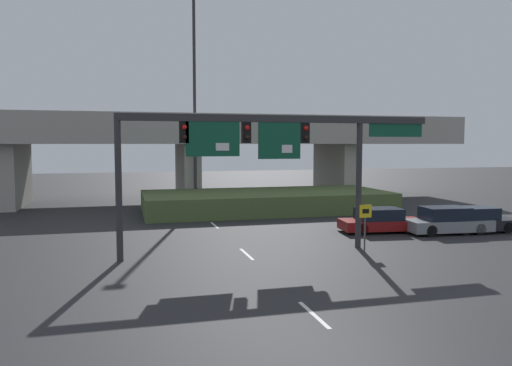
# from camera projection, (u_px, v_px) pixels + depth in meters

# --- Properties ---
(ground_plane) EXTENTS (160.00, 160.00, 0.00)m
(ground_plane) POSITION_uv_depth(u_px,v_px,m) (361.00, 358.00, 11.78)
(ground_plane) COLOR #262628
(lane_markings) EXTENTS (0.14, 44.20, 0.01)m
(lane_markings) POSITION_uv_depth(u_px,v_px,m) (228.00, 237.00, 26.84)
(lane_markings) COLOR silver
(lane_markings) RESTS_ON ground
(signal_gantry) EXTENTS (14.76, 0.44, 6.34)m
(signal_gantry) POSITION_uv_depth(u_px,v_px,m) (267.00, 142.00, 22.68)
(signal_gantry) COLOR #2D2D30
(signal_gantry) RESTS_ON ground
(speed_limit_sign) EXTENTS (0.60, 0.11, 2.27)m
(speed_limit_sign) POSITION_uv_depth(u_px,v_px,m) (365.00, 220.00, 23.15)
(speed_limit_sign) COLOR #4C4C4C
(speed_limit_sign) RESTS_ON ground
(highway_light_pole_near) EXTENTS (0.70, 0.36, 17.15)m
(highway_light_pole_near) POSITION_uv_depth(u_px,v_px,m) (194.00, 94.00, 39.11)
(highway_light_pole_near) COLOR #2D2D30
(highway_light_pole_near) RESTS_ON ground
(overpass_bridge) EXTENTS (48.96, 9.22, 7.45)m
(overpass_bridge) POSITION_uv_depth(u_px,v_px,m) (187.00, 142.00, 43.22)
(overpass_bridge) COLOR #A39E93
(overpass_bridge) RESTS_ON ground
(grass_embankment) EXTENTS (18.15, 7.89, 1.45)m
(grass_embankment) POSITION_uv_depth(u_px,v_px,m) (266.00, 201.00, 37.44)
(grass_embankment) COLOR #4C6033
(grass_embankment) RESTS_ON ground
(parked_sedan_near_right) EXTENTS (4.91, 2.39, 1.37)m
(parked_sedan_near_right) POSITION_uv_depth(u_px,v_px,m) (381.00, 221.00, 28.53)
(parked_sedan_near_right) COLOR maroon
(parked_sedan_near_right) RESTS_ON ground
(parked_sedan_mid_right) EXTENTS (4.87, 2.20, 1.50)m
(parked_sedan_mid_right) POSITION_uv_depth(u_px,v_px,m) (447.00, 221.00, 28.06)
(parked_sedan_mid_right) COLOR gray
(parked_sedan_mid_right) RESTS_ON ground
(parked_sedan_far_right) EXTENTS (4.36, 2.01, 1.43)m
(parked_sedan_far_right) POSITION_uv_depth(u_px,v_px,m) (477.00, 220.00, 28.50)
(parked_sedan_far_right) COLOR black
(parked_sedan_far_right) RESTS_ON ground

